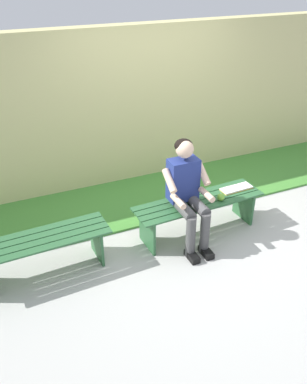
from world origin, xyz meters
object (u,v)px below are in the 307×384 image
at_px(bench_far, 41,248).
at_px(bench_near, 198,208).
at_px(apple, 221,197).
at_px(book_open, 236,188).
at_px(person_seated, 188,191).

bearing_deg(bench_far, bench_near, 180.00).
bearing_deg(apple, bench_near, -23.92).
bearing_deg(bench_far, book_open, -178.91).
relative_size(bench_far, book_open, 3.51).
xyz_separation_m(bench_near, bench_far, (1.88, -0.00, -0.01)).
height_order(apple, book_open, apple).
xyz_separation_m(bench_near, book_open, (-0.55, -0.05, 0.12)).
relative_size(bench_far, person_seated, 1.17).
bearing_deg(person_seated, book_open, -169.22).
distance_m(bench_far, person_seated, 1.70).
relative_size(bench_near, person_seated, 1.29).
bearing_deg(book_open, bench_far, -1.35).
height_order(bench_near, bench_far, same).
distance_m(bench_near, person_seated, 0.42).
relative_size(bench_near, book_open, 3.88).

